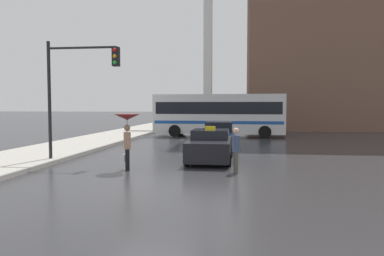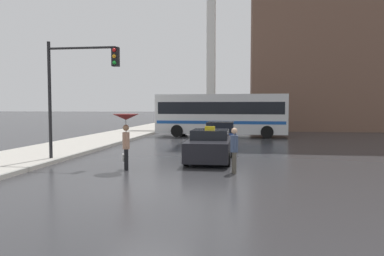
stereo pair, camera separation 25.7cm
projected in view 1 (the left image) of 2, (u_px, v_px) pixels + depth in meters
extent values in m
plane|color=#2D2D30|center=(149.00, 188.00, 11.04)|extent=(300.00, 300.00, 0.00)
cube|color=black|center=(210.00, 148.00, 16.54)|extent=(1.80, 4.35, 0.81)
cube|color=black|center=(211.00, 134.00, 16.72)|extent=(1.58, 1.96, 0.41)
cylinder|color=black|center=(229.00, 159.00, 15.12)|extent=(0.20, 0.60, 0.60)
cylinder|color=black|center=(187.00, 158.00, 15.33)|extent=(0.20, 0.60, 0.60)
cylinder|color=black|center=(230.00, 151.00, 17.78)|extent=(0.20, 0.60, 0.60)
cylinder|color=black|center=(195.00, 150.00, 18.00)|extent=(0.20, 0.60, 0.60)
cube|color=yellow|center=(210.00, 128.00, 16.49)|extent=(0.44, 0.16, 0.16)
cube|color=navy|center=(219.00, 138.00, 22.67)|extent=(1.80, 4.46, 0.69)
cube|color=black|center=(219.00, 127.00, 22.85)|extent=(1.58, 2.01, 0.62)
cylinder|color=black|center=(233.00, 144.00, 21.21)|extent=(0.20, 0.60, 0.60)
cylinder|color=black|center=(203.00, 143.00, 21.42)|extent=(0.20, 0.60, 0.60)
cylinder|color=black|center=(234.00, 139.00, 23.94)|extent=(0.20, 0.60, 0.60)
cylinder|color=black|center=(207.00, 139.00, 24.16)|extent=(0.20, 0.60, 0.60)
cube|color=silver|center=(219.00, 114.00, 29.92)|extent=(10.43, 3.05, 3.09)
cube|color=black|center=(219.00, 108.00, 29.90)|extent=(9.92, 3.04, 0.94)
cube|color=#194C9E|center=(219.00, 122.00, 29.96)|extent=(10.12, 3.06, 0.24)
cylinder|color=black|center=(265.00, 130.00, 30.53)|extent=(0.97, 0.33, 0.96)
cylinder|color=black|center=(265.00, 132.00, 28.17)|extent=(0.97, 0.33, 0.96)
cylinder|color=black|center=(181.00, 129.00, 31.78)|extent=(0.97, 0.33, 0.96)
cylinder|color=black|center=(175.00, 131.00, 29.43)|extent=(0.97, 0.33, 0.96)
cylinder|color=black|center=(128.00, 160.00, 14.07)|extent=(0.16, 0.16, 0.81)
cylinder|color=black|center=(127.00, 159.00, 14.27)|extent=(0.16, 0.16, 0.81)
cylinder|color=tan|center=(127.00, 141.00, 14.13)|extent=(0.36, 0.36, 0.64)
sphere|color=#997051|center=(127.00, 128.00, 14.10)|extent=(0.24, 0.24, 0.24)
cylinder|color=tan|center=(128.00, 140.00, 13.96)|extent=(0.10, 0.10, 0.54)
cylinder|color=tan|center=(126.00, 139.00, 14.29)|extent=(0.10, 0.10, 0.54)
cone|color=maroon|center=(127.00, 117.00, 14.07)|extent=(0.99, 0.99, 0.22)
cylinder|color=black|center=(127.00, 126.00, 14.09)|extent=(0.02, 0.02, 0.68)
cube|color=white|center=(125.00, 158.00, 14.38)|extent=(0.17, 0.21, 0.28)
cylinder|color=#4C473D|center=(235.00, 162.00, 13.70)|extent=(0.14, 0.14, 0.77)
cylinder|color=#4C473D|center=(236.00, 163.00, 13.48)|extent=(0.14, 0.14, 0.77)
cylinder|color=#3D4C6B|center=(236.00, 144.00, 13.55)|extent=(0.34, 0.34, 0.61)
sphere|color=#DBAD89|center=(236.00, 131.00, 13.52)|extent=(0.22, 0.22, 0.22)
cylinder|color=#3D4C6B|center=(235.00, 142.00, 13.72)|extent=(0.08, 0.08, 0.52)
cylinder|color=#3D4C6B|center=(237.00, 143.00, 13.37)|extent=(0.08, 0.08, 0.52)
cylinder|color=black|center=(50.00, 102.00, 16.09)|extent=(0.14, 0.14, 5.19)
cylinder|color=black|center=(82.00, 48.00, 15.76)|extent=(2.99, 0.10, 0.10)
cube|color=black|center=(116.00, 57.00, 15.60)|extent=(0.28, 0.28, 0.80)
sphere|color=red|center=(115.00, 50.00, 15.42)|extent=(0.16, 0.16, 0.16)
sphere|color=orange|center=(115.00, 56.00, 15.44)|extent=(0.16, 0.16, 0.16)
sphere|color=green|center=(115.00, 62.00, 15.45)|extent=(0.16, 0.16, 0.16)
cube|color=gray|center=(376.00, 42.00, 63.85)|extent=(13.00, 13.90, 26.74)
cube|color=white|center=(208.00, 31.00, 40.55)|extent=(0.90, 0.90, 21.26)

